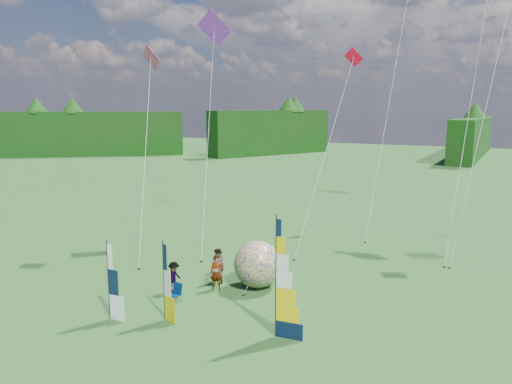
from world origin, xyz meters
The scene contains 17 objects.
ground centered at (0.00, 0.00, 0.00)m, with size 220.00×220.00×0.00m, color #2F5C25.
treeline_ring centered at (0.00, 0.00, 4.00)m, with size 210.00×210.00×8.00m, color black, non-canonical shape.
feather_banner_main centered at (0.86, 2.23, 2.43)m, with size 1.31×0.10×4.86m, color black, non-canonical shape.
side_banner_left centered at (-4.08, 1.37, 1.71)m, with size 0.95×0.10×3.42m, color #E2C505, non-canonical shape.
side_banner_far centered at (-6.23, 0.28, 1.71)m, with size 1.01×0.10×3.42m, color white, non-canonical shape.
bol_inflatable centered at (-2.45, 6.83, 1.21)m, with size 2.42×2.42×2.42m, color navy.
spectator_a centered at (-4.11, 5.53, 0.88)m, with size 0.64×0.42×1.76m, color #66594C.
spectator_b centered at (-4.54, 6.38, 0.92)m, with size 0.89×0.44×1.84m, color #66594C.
spectator_c centered at (-5.76, 4.19, 0.78)m, with size 1.01×0.37×1.56m, color #66594C.
spectator_d centered at (-2.80, 7.78, 0.91)m, with size 1.07×0.44×1.82m, color #66594C.
camp_chair centered at (-4.86, 3.06, 0.47)m, with size 0.55×0.55×0.95m, color #011A40, non-canonical shape.
kite_whale centered at (5.78, 20.73, 10.59)m, with size 3.49×15.02×21.18m, color black, non-canonical shape.
kite_rainbow_delta centered at (-9.05, 12.33, 8.34)m, with size 7.47×11.02×16.69m, color red, non-canonical shape.
small_kite_red centered at (-2.31, 16.00, 6.85)m, with size 2.82×10.62×13.70m, color red, non-canonical shape.
small_kite_orange centered at (6.75, 18.53, 9.23)m, with size 4.66×10.52×18.46m, color #FFAC00, non-canonical shape.
small_kite_pink centered at (-11.09, 8.51, 6.84)m, with size 5.58×7.80×13.68m, color #D84B74, non-canonical shape.
small_kite_green centered at (-0.09, 22.89, 9.60)m, with size 2.21×12.28×19.20m, color #18C951, non-canonical shape.
Camera 1 is at (9.18, -14.72, 9.12)m, focal length 35.00 mm.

